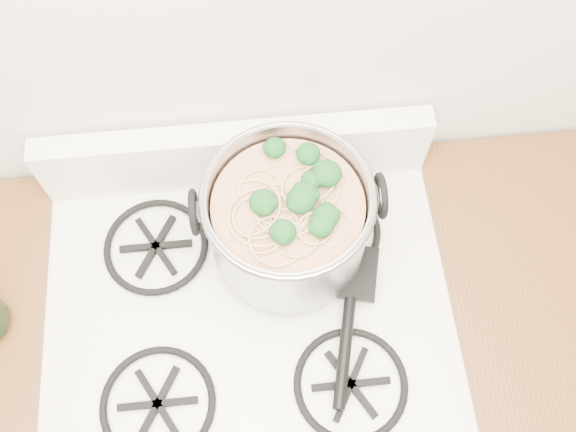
{
  "coord_description": "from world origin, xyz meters",
  "views": [
    {
      "loc": [
        0.04,
        0.9,
        2.06
      ],
      "look_at": [
        0.09,
        1.39,
        1.04
      ],
      "focal_mm": 40.0,
      "sensor_mm": 36.0,
      "label": 1
    }
  ],
  "objects": [
    {
      "name": "stock_pot",
      "position": [
        0.09,
        1.39,
        1.02
      ],
      "size": [
        0.33,
        0.3,
        0.2
      ],
      "color": "#9899A1",
      "rests_on": "gas_range"
    },
    {
      "name": "spatula",
      "position": [
        0.2,
        1.32,
        0.94
      ],
      "size": [
        0.36,
        0.37,
        0.02
      ],
      "primitive_type": null,
      "rotation": [
        0.0,
        0.0,
        -0.24
      ],
      "color": "black",
      "rests_on": "gas_range"
    },
    {
      "name": "gas_range",
      "position": [
        0.0,
        1.26,
        0.44
      ],
      "size": [
        0.76,
        0.66,
        0.92
      ],
      "color": "white",
      "rests_on": "ground"
    },
    {
      "name": "counter_left",
      "position": [
        -0.51,
        1.26,
        0.46
      ],
      "size": [
        0.25,
        0.65,
        0.92
      ],
      "color": "silver",
      "rests_on": "ground"
    },
    {
      "name": "glass_bowl",
      "position": [
        0.09,
        1.43,
        0.94
      ],
      "size": [
        0.13,
        0.13,
        0.02
      ],
      "primitive_type": "imported",
      "rotation": [
        0.0,
        0.0,
        -0.36
      ],
      "color": "white",
      "rests_on": "gas_range"
    }
  ]
}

